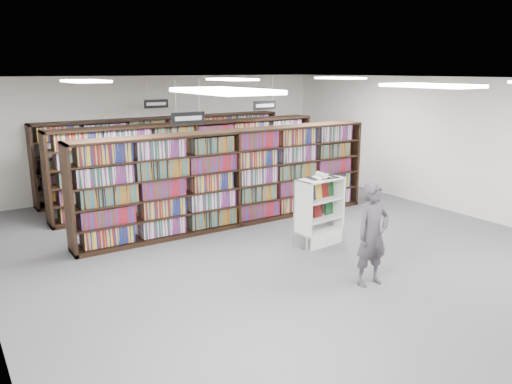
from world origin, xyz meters
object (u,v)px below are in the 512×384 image
endcap_display (318,221)px  shopper (372,235)px  bookshelf_row_near (233,178)px  open_book (322,176)px

endcap_display → shopper: size_ratio=0.80×
bookshelf_row_near → shopper: 3.96m
endcap_display → shopper: (-0.54, -1.97, 0.37)m
open_book → shopper: 2.10m
endcap_display → open_book: open_book is taller
bookshelf_row_near → open_book: bookshelf_row_near is taller
shopper → open_book: bearing=76.9°
bookshelf_row_near → open_book: (0.83, -2.00, 0.31)m
bookshelf_row_near → open_book: 2.18m
endcap_display → open_book: bearing=-22.5°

